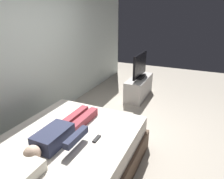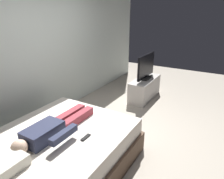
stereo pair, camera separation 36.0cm
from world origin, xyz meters
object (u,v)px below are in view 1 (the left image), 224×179
person (61,132)px  tv (140,66)px  pillow (14,176)px  tv_stand (139,87)px  remote (97,139)px  bed (65,158)px

person → tv: size_ratio=1.43×
pillow → tv_stand: 3.59m
tv_stand → remote: bearing=-173.7°
person → tv_stand: person is taller
tv_stand → tv: size_ratio=1.25×
bed → tv: tv is taller
person → remote: size_ratio=8.40×
remote → tv_stand: size_ratio=0.14×
tv → bed: bearing=178.6°
bed → person: size_ratio=1.62×
tv → tv_stand: bearing=14.0°
remote → tv_stand: bearing=6.3°
pillow → remote: 0.96m
person → tv_stand: size_ratio=1.15×
pillow → tv_stand: size_ratio=0.44×
pillow → person: size_ratio=0.38×
pillow → tv: 3.58m
bed → remote: bearing=-63.9°
pillow → person: (0.73, 0.04, 0.02)m
remote → bed: bearing=116.1°
pillow → bed: bearing=-0.0°
bed → tv_stand: bed is taller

